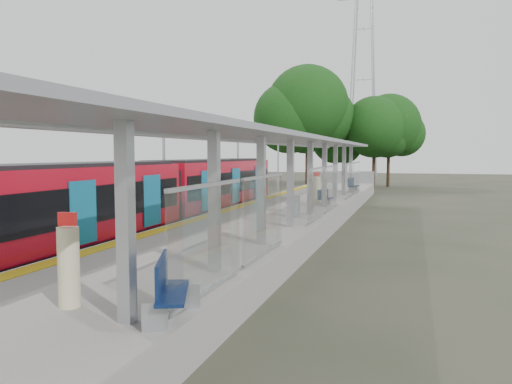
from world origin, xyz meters
TOP-DOWN VIEW (x-y plane):
  - trackbed at (-4.50, 20.00)m, footprint 3.00×70.00m
  - platform at (0.00, 20.00)m, footprint 6.00×50.00m
  - tactile_strip at (-2.55, 20.00)m, footprint 0.60×50.00m
  - end_fence at (0.00, 44.95)m, footprint 6.00×0.10m
  - train at (-4.50, 14.74)m, footprint 2.74×27.60m
  - canopy at (1.61, 16.19)m, footprint 3.27×38.00m
  - pylon at (-1.00, 73.00)m, footprint 8.00×4.00m
  - tree_cluster at (-2.66, 52.70)m, footprint 18.59×13.39m
  - catenary_masts at (-6.22, 19.00)m, footprint 2.08×48.16m
  - bench_near at (2.60, 2.36)m, footprint 1.09×1.68m
  - bench_mid at (1.91, 22.63)m, footprint 0.74×1.40m
  - bench_far at (2.31, 32.69)m, footprint 0.72×1.69m
  - info_pillar_near at (0.47, 2.42)m, footprint 0.41×0.41m
  - info_pillar_far at (1.27, 23.68)m, footprint 0.42×0.42m
  - litter_bin at (1.48, 17.06)m, footprint 0.57×0.57m

SIDE VIEW (x-z plane):
  - trackbed at x=-4.50m, z-range 0.00..0.24m
  - platform at x=0.00m, z-range 0.00..1.00m
  - tactile_strip at x=-2.55m, z-range 1.00..1.02m
  - litter_bin at x=1.48m, z-range 1.00..1.96m
  - bench_mid at x=1.91m, z-range 1.02..1.94m
  - bench_near at x=2.60m, z-range 1.03..2.14m
  - bench_far at x=2.31m, z-range 1.03..2.15m
  - end_fence at x=0.00m, z-range 1.00..2.20m
  - info_pillar_near at x=0.47m, z-range 0.88..2.71m
  - info_pillar_far at x=1.27m, z-range 0.88..2.75m
  - train at x=-4.50m, z-range 0.24..3.86m
  - catenary_masts at x=-6.22m, z-range 0.21..5.61m
  - canopy at x=1.61m, z-range 2.37..6.03m
  - tree_cluster at x=-2.66m, z-range 0.99..15.08m
  - pylon at x=-1.00m, z-range 0.00..38.00m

